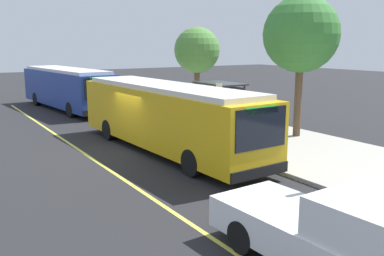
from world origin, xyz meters
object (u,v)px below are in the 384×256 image
(transit_bus_second, at_px, (67,87))
(pickup_truck, at_px, (339,237))
(route_sign_post, at_px, (219,105))
(waiting_bench, at_px, (222,119))
(transit_bus_main, at_px, (166,115))
(pedestrian_commuter, at_px, (187,111))

(transit_bus_second, relative_size, pickup_truck, 2.10)
(transit_bus_second, relative_size, route_sign_post, 4.12)
(pickup_truck, relative_size, waiting_bench, 3.43)
(transit_bus_main, bearing_deg, waiting_bench, 116.07)
(waiting_bench, height_order, route_sign_post, route_sign_post)
(transit_bus_second, xyz_separation_m, waiting_bench, (12.23, 4.88, -0.98))
(transit_bus_second, distance_m, pedestrian_commuter, 11.93)
(transit_bus_second, xyz_separation_m, route_sign_post, (15.25, 2.45, 0.34))
(route_sign_post, bearing_deg, pickup_truck, -23.45)
(waiting_bench, relative_size, route_sign_post, 0.57)
(transit_bus_main, distance_m, pickup_truck, 11.08)
(waiting_bench, relative_size, pedestrian_commuter, 0.95)
(transit_bus_second, height_order, route_sign_post, same)
(transit_bus_main, bearing_deg, transit_bus_second, -179.55)
(transit_bus_main, bearing_deg, route_sign_post, 73.36)
(transit_bus_main, height_order, waiting_bench, transit_bus_main)
(waiting_bench, xyz_separation_m, pedestrian_commuter, (-0.72, -1.78, 0.48))
(waiting_bench, xyz_separation_m, route_sign_post, (3.03, -2.43, 1.32))
(transit_bus_second, bearing_deg, pickup_truck, -4.41)
(pickup_truck, bearing_deg, transit_bus_second, 175.59)
(route_sign_post, bearing_deg, transit_bus_second, -170.88)
(route_sign_post, bearing_deg, transit_bus_main, -106.64)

